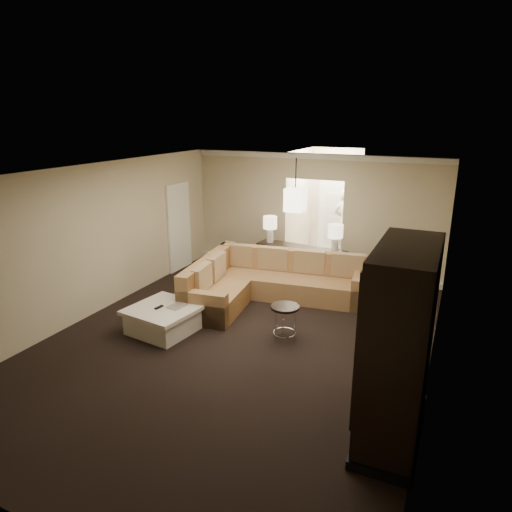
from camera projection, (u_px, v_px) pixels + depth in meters
The scene contains 19 objects.
ground at pixel (238, 341), 7.67m from camera, with size 8.00×8.00×0.00m, color black.
wall_back at pixel (313, 214), 10.73m from camera, with size 6.00×0.04×2.80m, color beige.
wall_front at pixel (19, 397), 3.77m from camera, with size 6.00×0.04×2.80m, color beige.
wall_left at pixel (92, 241), 8.44m from camera, with size 0.04×8.00×2.80m, color beige.
wall_right at pixel (438, 290), 6.06m from camera, with size 0.04×8.00×2.80m, color beige.
ceiling at pixel (236, 173), 6.84m from camera, with size 6.00×8.00×0.02m, color white.
crown_molding at pixel (315, 156), 10.29m from camera, with size 6.00×0.10×0.12m, color silver.
baseboard at pixel (311, 268), 11.08m from camera, with size 6.00×0.10×0.12m, color silver.
side_door at pixel (179, 227), 10.96m from camera, with size 0.05×0.90×2.10m, color white.
foyer at pixel (329, 208), 11.92m from camera, with size 1.44×2.02×2.80m.
sectional_sofa at pixel (265, 282), 9.25m from camera, with size 3.24×2.77×0.94m.
coffee_table at pixel (164, 319), 7.95m from camera, with size 1.25×1.25×0.46m.
console_table at pixel (301, 261), 10.31m from camera, with size 2.10×0.69×0.80m.
armoire at pixel (398, 349), 5.12m from camera, with size 0.69×1.62×2.32m.
drink_table at pixel (285, 315), 7.61m from camera, with size 0.48×0.48×0.60m.
table_lamp_left at pixel (270, 225), 10.48m from camera, with size 0.32×0.32×0.61m.
table_lamp_right at pixel (335, 234), 9.71m from camera, with size 0.32×0.32×0.61m.
pendant_light at pixel (295, 200), 9.43m from camera, with size 0.38×0.38×1.09m.
person at pixel (346, 220), 11.87m from camera, with size 0.74×0.49×2.04m, color beige.
Camera 1 is at (3.14, -6.15, 3.64)m, focal length 32.00 mm.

